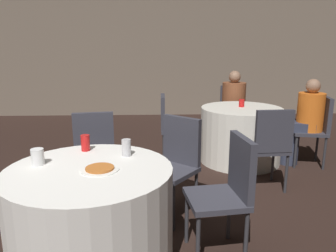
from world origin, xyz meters
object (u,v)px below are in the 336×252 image
(table_near, at_px, (92,219))
(chair_near_north, at_px, (94,151))
(person_floral_shirt, at_px, (234,107))
(soda_can_red, at_px, (85,143))
(chair_far_south, at_px, (270,142))
(person_orange_shirt, at_px, (303,122))
(soda_can_silver, at_px, (126,148))
(table_far, at_px, (240,135))
(chair_near_northeast, at_px, (176,157))
(chair_far_west, at_px, (170,122))
(chair_far_east, at_px, (317,124))
(chair_far_north, at_px, (232,109))
(pizza_plate_near, at_px, (100,169))
(chair_near_east, at_px, (229,185))

(table_near, xyz_separation_m, chair_near_north, (-0.14, 0.95, 0.17))
(person_floral_shirt, height_order, soda_can_red, person_floral_shirt)
(chair_far_south, relative_size, person_orange_shirt, 0.80)
(chair_near_north, distance_m, soda_can_silver, 0.83)
(table_far, relative_size, person_floral_shirt, 0.92)
(chair_near_northeast, relative_size, person_orange_shirt, 0.80)
(person_orange_shirt, height_order, soda_can_red, person_orange_shirt)
(chair_far_west, bearing_deg, chair_far_east, 84.66)
(chair_far_north, xyz_separation_m, soda_can_silver, (-1.43, -2.79, 0.25))
(chair_far_east, distance_m, soda_can_silver, 2.81)
(chair_near_north, relative_size, soda_can_red, 7.26)
(pizza_plate_near, xyz_separation_m, soda_can_silver, (0.15, 0.27, 0.05))
(chair_near_north, height_order, chair_far_south, same)
(person_floral_shirt, bearing_deg, soda_can_silver, 68.00)
(chair_near_northeast, bearing_deg, chair_far_east, -107.68)
(chair_near_north, xyz_separation_m, chair_far_east, (2.61, 0.98, 0.00))
(chair_far_south, xyz_separation_m, person_floral_shirt, (0.03, 1.70, 0.05))
(chair_near_east, relative_size, pizza_plate_near, 3.58)
(person_floral_shirt, xyz_separation_m, pizza_plate_near, (-1.56, -2.90, 0.14))
(chair_far_north, bearing_deg, chair_near_east, 82.68)
(chair_near_northeast, bearing_deg, table_far, -84.66)
(chair_near_northeast, distance_m, soda_can_red, 0.83)
(table_near, relative_size, chair_far_north, 1.23)
(chair_near_northeast, xyz_separation_m, chair_far_south, (0.99, 0.44, 0.00))
(chair_far_west, height_order, chair_far_north, same)
(table_near, xyz_separation_m, chair_far_east, (2.46, 1.92, 0.17))
(chair_near_northeast, height_order, person_orange_shirt, person_orange_shirt)
(chair_far_west, height_order, soda_can_red, chair_far_west)
(soda_can_silver, bearing_deg, table_near, -131.73)
(table_far, relative_size, chair_near_north, 1.18)
(table_far, xyz_separation_m, chair_near_northeast, (-0.94, -1.37, 0.17))
(chair_near_east, xyz_separation_m, chair_far_west, (-0.33, 2.00, 0.00))
(table_far, xyz_separation_m, soda_can_silver, (-1.33, -1.86, 0.42))
(table_far, xyz_separation_m, soda_can_red, (-1.65, -1.72, 0.42))
(person_floral_shirt, relative_size, soda_can_silver, 9.29)
(chair_far_north, height_order, person_floral_shirt, person_floral_shirt)
(chair_near_east, distance_m, chair_far_south, 1.24)
(person_floral_shirt, bearing_deg, chair_far_west, 42.90)
(chair_near_east, bearing_deg, chair_far_east, -47.51)
(table_near, xyz_separation_m, pizza_plate_near, (0.08, -0.02, 0.37))
(pizza_plate_near, bearing_deg, table_far, 55.35)
(chair_near_east, bearing_deg, chair_far_west, 2.07)
(chair_near_east, height_order, chair_far_east, same)
(table_near, height_order, chair_far_north, chair_far_north)
(table_near, xyz_separation_m, soda_can_silver, (0.22, 0.25, 0.42))
(chair_near_north, relative_size, person_orange_shirt, 0.80)
(chair_near_east, bearing_deg, table_near, 90.00)
(table_near, height_order, pizza_plate_near, pizza_plate_near)
(chair_near_north, height_order, person_orange_shirt, person_orange_shirt)
(chair_near_north, relative_size, chair_far_west, 1.00)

